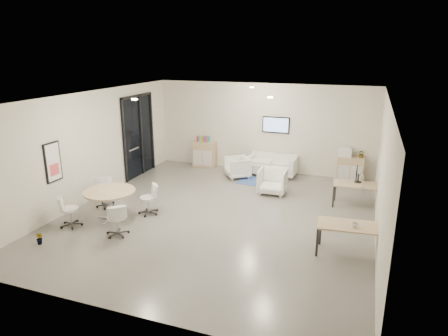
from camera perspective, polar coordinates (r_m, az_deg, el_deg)
name	(u,v)px	position (r m, az deg, el deg)	size (l,w,h in m)	color
room_shell	(219,159)	(10.42, -0.75, 1.35)	(9.60, 10.60, 4.80)	#5F5B56
glass_door	(139,134)	(14.36, -12.10, 4.84)	(0.09, 1.90, 2.85)	black
artwork	(53,162)	(11.19, -23.24, 0.76)	(0.05, 0.54, 1.04)	black
wall_tv	(276,125)	(14.43, 7.42, 6.13)	(0.98, 0.06, 0.58)	black
ceiling_spots	(222,94)	(10.96, -0.22, 10.53)	(3.14, 4.14, 0.03)	#FFEAC6
sideboard_left	(205,154)	(15.30, -2.80, 1.99)	(0.86, 0.44, 0.97)	tan
sideboard_right	(350,169)	(14.22, 17.60, -0.16)	(0.86, 0.42, 0.86)	tan
books	(203,139)	(15.18, -2.97, 4.18)	(0.50, 0.14, 0.22)	red
printer	(345,152)	(14.08, 16.93, 2.18)	(0.47, 0.40, 0.32)	white
loveseat	(273,166)	(14.38, 6.95, 0.34)	(1.71, 0.90, 0.63)	white
blue_rug	(261,182)	(13.66, 5.25, -1.96)	(1.45, 0.96, 0.01)	#2C4587
armchair_left	(237,166)	(14.00, 1.93, 0.25)	(0.77, 0.72, 0.80)	white
armchair_right	(273,180)	(12.52, 6.96, -1.72)	(0.84, 0.78, 0.86)	white
desk_rear	(357,186)	(11.93, 18.50, -2.48)	(1.36, 0.75, 0.68)	tan
desk_front	(350,228)	(9.12, 17.53, -8.17)	(1.42, 0.80, 0.71)	tan
monitor	(357,174)	(11.99, 18.47, -0.85)	(0.20, 0.50, 0.44)	black
round_table	(109,194)	(10.83, -16.04, -3.54)	(1.33, 1.33, 0.81)	tan
meeting_chairs	(110,205)	(10.94, -15.91, -5.12)	(2.28, 2.28, 0.82)	white
plant_cabinet	(362,154)	(14.08, 19.05, 1.84)	(0.26, 0.29, 0.22)	#3F7F3F
plant_floor	(40,242)	(10.31, -24.78, -9.54)	(0.17, 0.30, 0.13)	#3F7F3F
cup	(355,225)	(8.98, 18.24, -7.68)	(0.13, 0.10, 0.13)	white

